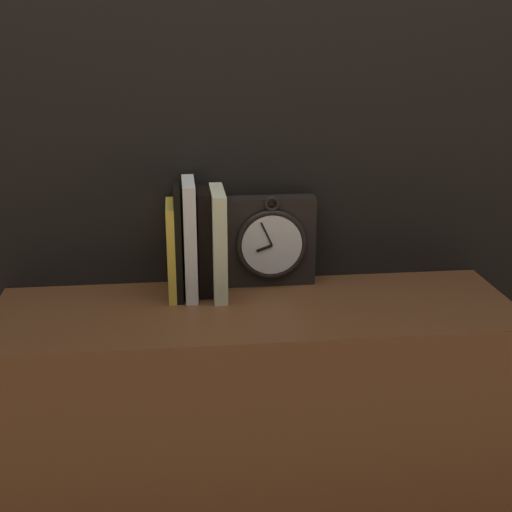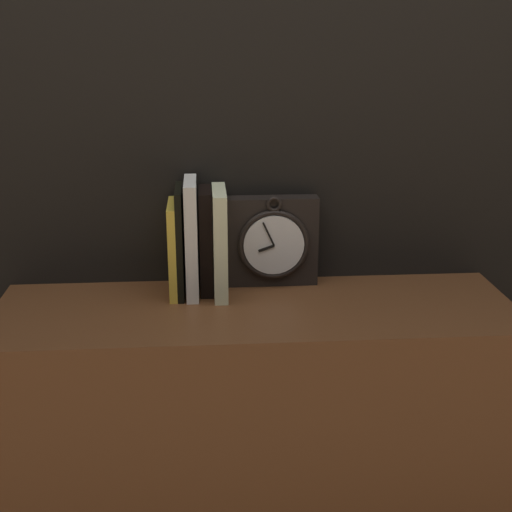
# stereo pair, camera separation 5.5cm
# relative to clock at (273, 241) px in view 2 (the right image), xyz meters

# --- Properties ---
(wall_back) EXTENTS (6.00, 0.05, 2.60)m
(wall_back) POSITION_rel_clock_xyz_m (-0.05, 0.06, 0.31)
(wall_back) COLOR black
(wall_back) RESTS_ON ground_plane
(bookshelf) EXTENTS (1.13, 0.36, 0.89)m
(bookshelf) POSITION_rel_clock_xyz_m (-0.05, -0.14, -0.55)
(bookshelf) COLOR brown
(bookshelf) RESTS_ON ground_plane
(clock) EXTENTS (0.21, 0.06, 0.22)m
(clock) POSITION_rel_clock_xyz_m (0.00, 0.00, 0.00)
(clock) COLOR black
(clock) RESTS_ON bookshelf
(book_slot0_yellow) EXTENTS (0.02, 0.14, 0.21)m
(book_slot0_yellow) POSITION_rel_clock_xyz_m (-0.23, -0.04, 0.00)
(book_slot0_yellow) COLOR gold
(book_slot0_yellow) RESTS_ON bookshelf
(book_slot1_black) EXTENTS (0.01, 0.14, 0.24)m
(book_slot1_black) POSITION_rel_clock_xyz_m (-0.21, -0.04, 0.02)
(book_slot1_black) COLOR black
(book_slot1_black) RESTS_ON bookshelf
(book_slot2_white) EXTENTS (0.03, 0.14, 0.26)m
(book_slot2_white) POSITION_rel_clock_xyz_m (-0.19, -0.04, 0.03)
(book_slot2_white) COLOR silver
(book_slot2_white) RESTS_ON bookshelf
(book_slot3_black) EXTENTS (0.03, 0.11, 0.24)m
(book_slot3_black) POSITION_rel_clock_xyz_m (-0.15, -0.03, 0.01)
(book_slot3_black) COLOR black
(book_slot3_black) RESTS_ON bookshelf
(book_slot4_cream) EXTENTS (0.03, 0.15, 0.24)m
(book_slot4_cream) POSITION_rel_clock_xyz_m (-0.12, -0.05, 0.02)
(book_slot4_cream) COLOR beige
(book_slot4_cream) RESTS_ON bookshelf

